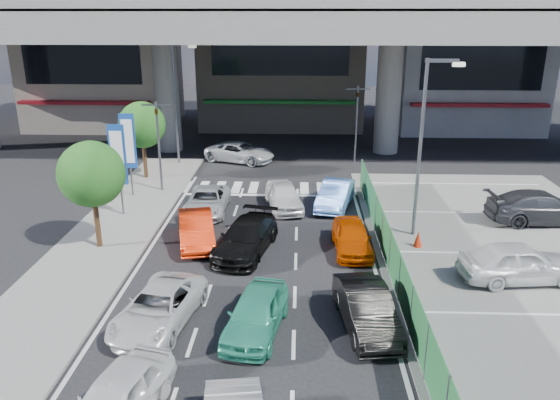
{
  "coord_description": "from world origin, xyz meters",
  "views": [
    {
      "loc": [
        1.73,
        -17.61,
        9.82
      ],
      "look_at": [
        0.84,
        5.83,
        1.72
      ],
      "focal_mm": 35.0,
      "sensor_mm": 36.0,
      "label": 1
    }
  ],
  "objects_px": {
    "parked_sedan_white": "(520,262)",
    "signboard_near": "(118,158)",
    "traffic_light_right": "(357,105)",
    "street_lamp_right": "(425,134)",
    "hatch_black_mid_right": "(367,309)",
    "street_lamp_left": "(178,94)",
    "tree_far": "(142,125)",
    "crossing_wagon_silver": "(240,152)",
    "traffic_cone": "(418,239)",
    "tree_near": "(91,174)",
    "parked_sedan_dgrey": "(542,207)",
    "kei_truck_front_right": "(335,195)",
    "sedan_white_front_mid": "(284,196)",
    "taxi_orange_left": "(196,229)",
    "taxi_orange_right": "(352,237)",
    "signboard_far": "(128,144)",
    "sedan_black_mid": "(246,237)",
    "traffic_light_left": "(157,124)",
    "sedan_white_mid_left": "(159,307)",
    "van_white_back_left": "(117,398)",
    "wagon_silver_front_left": "(207,201)",
    "taxi_teal_mid": "(256,313)"
  },
  "relations": [
    {
      "from": "van_white_back_left",
      "to": "taxi_teal_mid",
      "type": "distance_m",
      "value": 5.24
    },
    {
      "from": "taxi_orange_left",
      "to": "taxi_orange_right",
      "type": "bearing_deg",
      "value": -17.92
    },
    {
      "from": "hatch_black_mid_right",
      "to": "street_lamp_left",
      "type": "bearing_deg",
      "value": 108.96
    },
    {
      "from": "tree_near",
      "to": "taxi_orange_right",
      "type": "xyz_separation_m",
      "value": [
        11.01,
        0.14,
        -2.73
      ]
    },
    {
      "from": "street_lamp_right",
      "to": "parked_sedan_white",
      "type": "height_order",
      "value": "street_lamp_right"
    },
    {
      "from": "sedan_white_mid_left",
      "to": "sedan_white_front_mid",
      "type": "distance_m",
      "value": 12.06
    },
    {
      "from": "traffic_light_right",
      "to": "traffic_cone",
      "type": "xyz_separation_m",
      "value": [
        1.44,
        -14.4,
        -3.52
      ]
    },
    {
      "from": "hatch_black_mid_right",
      "to": "parked_sedan_white",
      "type": "xyz_separation_m",
      "value": [
        6.16,
        3.43,
        0.14
      ]
    },
    {
      "from": "traffic_light_left",
      "to": "sedan_white_mid_left",
      "type": "xyz_separation_m",
      "value": [
        3.34,
        -13.97,
        -3.31
      ]
    },
    {
      "from": "street_lamp_right",
      "to": "tree_near",
      "type": "distance_m",
      "value": 14.38
    },
    {
      "from": "street_lamp_left",
      "to": "traffic_light_left",
      "type": "bearing_deg",
      "value": -88.8
    },
    {
      "from": "kei_truck_front_right",
      "to": "crossing_wagon_silver",
      "type": "bearing_deg",
      "value": 137.47
    },
    {
      "from": "street_lamp_right",
      "to": "parked_sedan_dgrey",
      "type": "bearing_deg",
      "value": 15.88
    },
    {
      "from": "tree_far",
      "to": "parked_sedan_dgrey",
      "type": "height_order",
      "value": "tree_far"
    },
    {
      "from": "street_lamp_right",
      "to": "tree_far",
      "type": "bearing_deg",
      "value": 150.42
    },
    {
      "from": "kei_truck_front_right",
      "to": "tree_near",
      "type": "bearing_deg",
      "value": -137.64
    },
    {
      "from": "taxi_orange_left",
      "to": "kei_truck_front_right",
      "type": "xyz_separation_m",
      "value": [
        6.47,
        5.08,
        0.0
      ]
    },
    {
      "from": "traffic_light_left",
      "to": "hatch_black_mid_right",
      "type": "bearing_deg",
      "value": -53.92
    },
    {
      "from": "parked_sedan_dgrey",
      "to": "traffic_cone",
      "type": "height_order",
      "value": "parked_sedan_dgrey"
    },
    {
      "from": "tree_near",
      "to": "wagon_silver_front_left",
      "type": "bearing_deg",
      "value": 49.89
    },
    {
      "from": "sedan_black_mid",
      "to": "crossing_wagon_silver",
      "type": "bearing_deg",
      "value": 109.52
    },
    {
      "from": "traffic_light_left",
      "to": "sedan_white_mid_left",
      "type": "bearing_deg",
      "value": -76.56
    },
    {
      "from": "van_white_back_left",
      "to": "traffic_cone",
      "type": "distance_m",
      "value": 14.74
    },
    {
      "from": "signboard_far",
      "to": "sedan_black_mid",
      "type": "height_order",
      "value": "signboard_far"
    },
    {
      "from": "signboard_near",
      "to": "sedan_white_front_mid",
      "type": "xyz_separation_m",
      "value": [
        8.1,
        1.49,
        -2.37
      ]
    },
    {
      "from": "traffic_light_right",
      "to": "street_lamp_right",
      "type": "distance_m",
      "value": 13.13
    },
    {
      "from": "sedan_white_mid_left",
      "to": "kei_truck_front_right",
      "type": "height_order",
      "value": "kei_truck_front_right"
    },
    {
      "from": "hatch_black_mid_right",
      "to": "traffic_cone",
      "type": "height_order",
      "value": "hatch_black_mid_right"
    },
    {
      "from": "taxi_orange_left",
      "to": "taxi_orange_right",
      "type": "height_order",
      "value": "taxi_orange_left"
    },
    {
      "from": "tree_near",
      "to": "street_lamp_left",
      "type": "bearing_deg",
      "value": 87.24
    },
    {
      "from": "street_lamp_left",
      "to": "crossing_wagon_silver",
      "type": "height_order",
      "value": "street_lamp_left"
    },
    {
      "from": "hatch_black_mid_right",
      "to": "parked_sedan_dgrey",
      "type": "height_order",
      "value": "parked_sedan_dgrey"
    },
    {
      "from": "taxi_orange_right",
      "to": "tree_far",
      "type": "bearing_deg",
      "value": 136.72
    },
    {
      "from": "sedan_white_front_mid",
      "to": "parked_sedan_white",
      "type": "height_order",
      "value": "parked_sedan_white"
    },
    {
      "from": "street_lamp_right",
      "to": "kei_truck_front_right",
      "type": "xyz_separation_m",
      "value": [
        -3.56,
        3.78,
        -4.08
      ]
    },
    {
      "from": "sedan_white_front_mid",
      "to": "taxi_orange_left",
      "type": "bearing_deg",
      "value": -139.63
    },
    {
      "from": "tree_far",
      "to": "sedan_black_mid",
      "type": "distance_m",
      "value": 13.18
    },
    {
      "from": "parked_sedan_dgrey",
      "to": "sedan_black_mid",
      "type": "bearing_deg",
      "value": 102.32
    },
    {
      "from": "traffic_light_left",
      "to": "signboard_near",
      "type": "distance_m",
      "value": 4.22
    },
    {
      "from": "hatch_black_mid_right",
      "to": "kei_truck_front_right",
      "type": "relative_size",
      "value": 1.0
    },
    {
      "from": "traffic_light_right",
      "to": "tree_far",
      "type": "height_order",
      "value": "traffic_light_right"
    },
    {
      "from": "van_white_back_left",
      "to": "traffic_cone",
      "type": "xyz_separation_m",
      "value": [
        9.71,
        11.09,
        -0.25
      ]
    },
    {
      "from": "traffic_light_left",
      "to": "parked_sedan_dgrey",
      "type": "distance_m",
      "value": 20.41
    },
    {
      "from": "parked_sedan_white",
      "to": "signboard_near",
      "type": "bearing_deg",
      "value": 63.27
    },
    {
      "from": "traffic_light_left",
      "to": "wagon_silver_front_left",
      "type": "distance_m",
      "value": 5.65
    },
    {
      "from": "street_lamp_right",
      "to": "kei_truck_front_right",
      "type": "relative_size",
      "value": 1.91
    },
    {
      "from": "crossing_wagon_silver",
      "to": "taxi_orange_right",
      "type": "bearing_deg",
      "value": -135.53
    },
    {
      "from": "van_white_back_left",
      "to": "sedan_white_mid_left",
      "type": "xyz_separation_m",
      "value": [
        -0.08,
        4.52,
        -0.05
      ]
    },
    {
      "from": "sedan_black_mid",
      "to": "crossing_wagon_silver",
      "type": "xyz_separation_m",
      "value": [
        -1.89,
        15.01,
        -0.03
      ]
    },
    {
      "from": "tree_near",
      "to": "signboard_far",
      "type": "bearing_deg",
      "value": 94.9
    }
  ]
}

